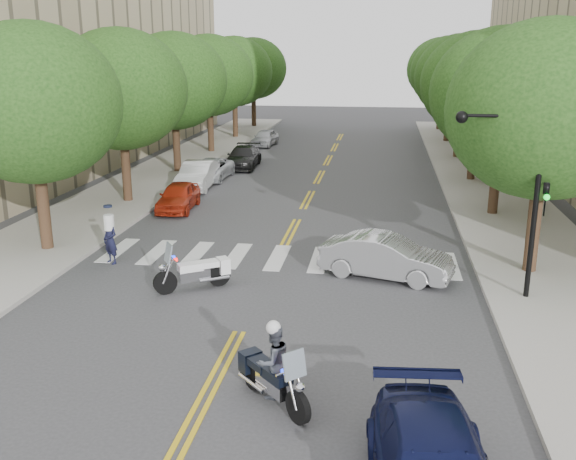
% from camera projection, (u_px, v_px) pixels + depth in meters
% --- Properties ---
extents(ground, '(140.00, 140.00, 0.00)m').
position_uv_depth(ground, '(239.00, 332.00, 17.50)').
color(ground, '#38383A').
rests_on(ground, ground).
extents(sidewalk_left, '(5.00, 60.00, 0.15)m').
position_uv_depth(sidewalk_left, '(167.00, 172.00, 39.74)').
color(sidewalk_left, '#9E9991').
rests_on(sidewalk_left, ground).
extents(sidewalk_right, '(5.00, 60.00, 0.15)m').
position_uv_depth(sidewalk_right, '(483.00, 180.00, 37.08)').
color(sidewalk_right, '#9E9991').
rests_on(sidewalk_right, ground).
extents(tree_l_0, '(6.40, 6.40, 8.45)m').
position_uv_depth(tree_l_0, '(32.00, 104.00, 22.92)').
color(tree_l_0, '#382316').
rests_on(tree_l_0, ground).
extents(tree_l_1, '(6.40, 6.40, 8.45)m').
position_uv_depth(tree_l_1, '(121.00, 90.00, 30.53)').
color(tree_l_1, '#382316').
rests_on(tree_l_1, ground).
extents(tree_l_2, '(6.40, 6.40, 8.45)m').
position_uv_depth(tree_l_2, '(174.00, 81.00, 38.14)').
color(tree_l_2, '#382316').
rests_on(tree_l_2, ground).
extents(tree_l_3, '(6.40, 6.40, 8.45)m').
position_uv_depth(tree_l_3, '(209.00, 76.00, 45.75)').
color(tree_l_3, '#382316').
rests_on(tree_l_3, ground).
extents(tree_l_4, '(6.40, 6.40, 8.45)m').
position_uv_depth(tree_l_4, '(234.00, 72.00, 53.37)').
color(tree_l_4, '#382316').
rests_on(tree_l_4, ground).
extents(tree_l_5, '(6.40, 6.40, 8.45)m').
position_uv_depth(tree_l_5, '(253.00, 69.00, 60.98)').
color(tree_l_5, '#382316').
rests_on(tree_l_5, ground).
extents(tree_r_0, '(6.40, 6.40, 8.45)m').
position_uv_depth(tree_r_0, '(546.00, 110.00, 20.45)').
color(tree_r_0, '#382316').
rests_on(tree_r_0, ground).
extents(tree_r_1, '(6.40, 6.40, 8.45)m').
position_uv_depth(tree_r_1, '(503.00, 93.00, 28.06)').
color(tree_r_1, '#382316').
rests_on(tree_r_1, ground).
extents(tree_r_2, '(6.40, 6.40, 8.45)m').
position_uv_depth(tree_r_2, '(478.00, 83.00, 35.67)').
color(tree_r_2, '#382316').
rests_on(tree_r_2, ground).
extents(tree_r_3, '(6.40, 6.40, 8.45)m').
position_uv_depth(tree_r_3, '(462.00, 77.00, 43.28)').
color(tree_r_3, '#382316').
rests_on(tree_r_3, ground).
extents(tree_r_4, '(6.40, 6.40, 8.45)m').
position_uv_depth(tree_r_4, '(451.00, 73.00, 50.89)').
color(tree_r_4, '#382316').
rests_on(tree_r_4, ground).
extents(tree_r_5, '(6.40, 6.40, 8.45)m').
position_uv_depth(tree_r_5, '(442.00, 69.00, 58.50)').
color(tree_r_5, '#382316').
rests_on(tree_r_5, ground).
extents(traffic_signal_pole, '(2.82, 0.42, 6.00)m').
position_uv_depth(traffic_signal_pole, '(521.00, 181.00, 18.72)').
color(traffic_signal_pole, black).
rests_on(traffic_signal_pole, ground).
extents(motorcycle_police, '(1.85, 1.92, 1.96)m').
position_uv_depth(motorcycle_police, '(272.00, 367.00, 13.79)').
color(motorcycle_police, black).
rests_on(motorcycle_police, ground).
extents(motorcycle_parked, '(2.24, 1.65, 1.63)m').
position_uv_depth(motorcycle_parked, '(199.00, 272.00, 20.52)').
color(motorcycle_parked, black).
rests_on(motorcycle_parked, ground).
extents(officer_standing, '(0.75, 0.67, 1.73)m').
position_uv_depth(officer_standing, '(110.00, 240.00, 22.86)').
color(officer_standing, black).
rests_on(officer_standing, ground).
extents(convertible, '(4.65, 2.67, 1.45)m').
position_uv_depth(convertible, '(386.00, 257.00, 21.48)').
color(convertible, '#B8B8BA').
rests_on(convertible, ground).
extents(parked_car_a, '(1.78, 3.95, 1.32)m').
position_uv_depth(parked_car_a, '(178.00, 196.00, 30.51)').
color(parked_car_a, '#B42A13').
rests_on(parked_car_a, ground).
extents(parked_car_b, '(1.74, 4.55, 1.48)m').
position_uv_depth(parked_car_b, '(198.00, 175.00, 35.13)').
color(parked_car_b, silver).
rests_on(parked_car_b, ground).
extents(parked_car_c, '(2.14, 4.40, 1.20)m').
position_uv_depth(parked_car_c, '(210.00, 169.00, 37.54)').
color(parked_car_c, '#B5B8BD').
rests_on(parked_car_c, ground).
extents(parked_car_d, '(2.02, 4.69, 1.34)m').
position_uv_depth(parked_car_d, '(243.00, 157.00, 41.36)').
color(parked_car_d, black).
rests_on(parked_car_d, ground).
extents(parked_car_e, '(1.90, 3.92, 1.29)m').
position_uv_depth(parked_car_e, '(265.00, 138.00, 50.44)').
color(parked_car_e, '#AFAFB4').
rests_on(parked_car_e, ground).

